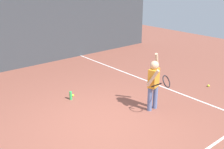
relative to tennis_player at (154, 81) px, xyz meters
The scene contains 10 objects.
ground_plane 1.55m from the tennis_player, behind, with size 20.00×20.00×0.00m, color brown.
court_line_sideline 1.88m from the tennis_player, 42.65° to the left, with size 0.05×9.00×0.00m, color white.
back_fence_windscreen 5.33m from the tennis_player, 105.00° to the left, with size 12.25×0.08×3.37m, color #383D42.
fence_post_2 5.40m from the tennis_player, 104.83° to the left, with size 0.09×0.09×3.52m, color slate.
fence_post_3 5.47m from the tennis_player, 72.34° to the left, with size 0.09×0.09×3.52m, color slate.
fence_post_4 6.97m from the tennis_player, 47.97° to the left, with size 0.09×0.09×3.52m, color slate.
tennis_player is the anchor object (origin of this frame).
water_bottle 2.19m from the tennis_player, 124.81° to the left, with size 0.07×0.07×0.22m, color green.
tennis_ball_2 2.40m from the tennis_player, ahead, with size 0.07×0.07×0.07m, color #CCE033.
tennis_ball_5 2.25m from the tennis_player, 119.76° to the left, with size 0.07×0.07×0.07m, color #CCE033.
Camera 1 is at (-3.05, -3.97, 2.96)m, focal length 43.03 mm.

